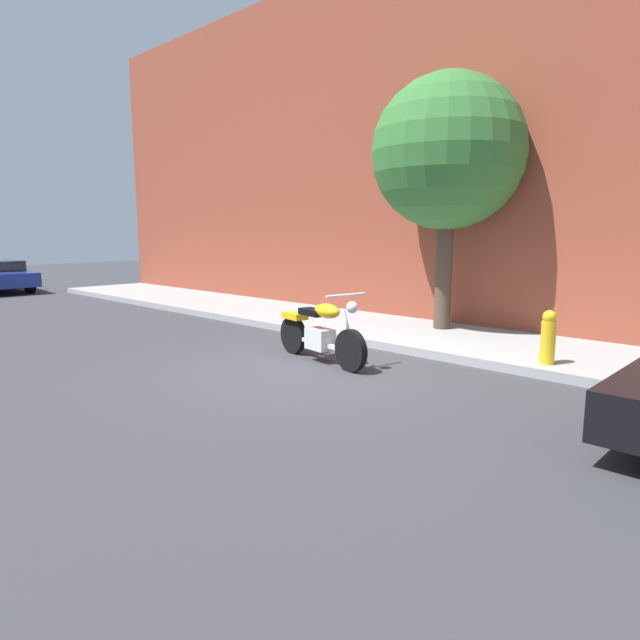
# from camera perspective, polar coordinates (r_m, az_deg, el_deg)

# --- Properties ---
(ground_plane) EXTENTS (60.00, 60.00, 0.00)m
(ground_plane) POSITION_cam_1_polar(r_m,az_deg,el_deg) (8.02, -0.51, -5.10)
(ground_plane) COLOR #38383D
(sidewalk) EXTENTS (25.92, 2.61, 0.14)m
(sidewalk) POSITION_cam_1_polar(r_m,az_deg,el_deg) (10.32, 11.07, -1.65)
(sidewalk) COLOR #9D9D9D
(sidewalk) RESTS_ON ground
(building_facade) EXTENTS (25.92, 0.50, 7.79)m
(building_facade) POSITION_cam_1_polar(r_m,az_deg,el_deg) (11.64, 16.03, 18.32)
(building_facade) COLOR brown
(building_facade) RESTS_ON ground
(motorcycle) EXTENTS (2.07, 0.77, 1.11)m
(motorcycle) POSITION_cam_1_polar(r_m,az_deg,el_deg) (8.36, 0.02, -1.29)
(motorcycle) COLOR black
(motorcycle) RESTS_ON ground
(street_tree) EXTENTS (2.82, 2.82, 4.82)m
(street_tree) POSITION_cam_1_polar(r_m,az_deg,el_deg) (10.73, 13.19, 16.52)
(street_tree) COLOR #4B3B2C
(street_tree) RESTS_ON ground
(fire_hydrant) EXTENTS (0.20, 0.20, 0.91)m
(fire_hydrant) POSITION_cam_1_polar(r_m,az_deg,el_deg) (8.29, 22.67, -2.13)
(fire_hydrant) COLOR gold
(fire_hydrant) RESTS_ON ground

